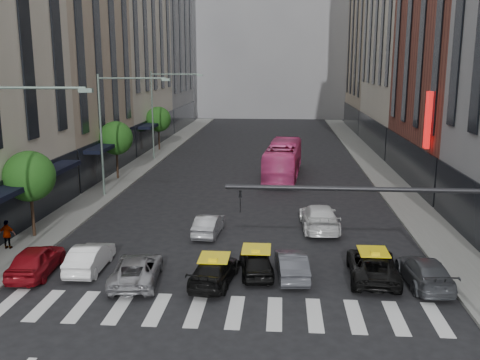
% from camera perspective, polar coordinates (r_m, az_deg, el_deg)
% --- Properties ---
extents(ground, '(160.00, 160.00, 0.00)m').
position_cam_1_polar(ground, '(21.05, -2.58, -15.63)').
color(ground, black).
rests_on(ground, ground).
extents(sidewalk_left, '(3.00, 96.00, 0.15)m').
position_cam_1_polar(sidewalk_left, '(51.34, -11.26, 1.05)').
color(sidewalk_left, slate).
rests_on(sidewalk_left, ground).
extents(sidewalk_right, '(3.00, 96.00, 0.15)m').
position_cam_1_polar(sidewalk_right, '(50.27, 14.88, 0.63)').
color(sidewalk_right, slate).
rests_on(sidewalk_right, ground).
extents(building_left_b, '(8.00, 16.00, 24.00)m').
position_cam_1_polar(building_left_b, '(50.38, -18.69, 14.09)').
color(building_left_b, tan).
rests_on(building_left_b, ground).
extents(building_left_d, '(8.00, 18.00, 30.00)m').
position_cam_1_polar(building_left_d, '(85.83, -8.88, 15.56)').
color(building_left_d, gray).
rests_on(building_left_d, ground).
extents(building_right_b, '(8.00, 18.00, 26.00)m').
position_cam_1_polar(building_right_b, '(47.86, 23.13, 15.09)').
color(building_right_b, brown).
rests_on(building_right_b, ground).
extents(building_right_d, '(8.00, 18.00, 28.00)m').
position_cam_1_polar(building_right_d, '(84.83, 14.92, 14.66)').
color(building_right_d, tan).
rests_on(building_right_d, ground).
extents(building_far, '(30.00, 10.00, 36.00)m').
position_cam_1_polar(building_far, '(103.81, 3.32, 16.74)').
color(building_far, gray).
rests_on(building_far, ground).
extents(tree_near, '(2.88, 2.88, 4.95)m').
position_cam_1_polar(tree_near, '(32.39, -21.54, 0.37)').
color(tree_near, black).
rests_on(tree_near, sidewalk_left).
extents(tree_mid, '(2.88, 2.88, 4.95)m').
position_cam_1_polar(tree_mid, '(47.07, -13.10, 4.38)').
color(tree_mid, black).
rests_on(tree_mid, sidewalk_left).
extents(tree_far, '(2.88, 2.88, 4.95)m').
position_cam_1_polar(tree_far, '(62.40, -8.70, 6.42)').
color(tree_far, black).
rests_on(tree_far, sidewalk_left).
extents(streetlamp_near, '(5.38, 0.25, 9.00)m').
position_cam_1_polar(streetlamp_near, '(25.96, -24.15, 2.45)').
color(streetlamp_near, gray).
rests_on(streetlamp_near, sidewalk_left).
extents(streetlamp_mid, '(5.38, 0.25, 9.00)m').
position_cam_1_polar(streetlamp_mid, '(40.60, -13.40, 6.36)').
color(streetlamp_mid, gray).
rests_on(streetlamp_mid, sidewalk_left).
extents(streetlamp_far, '(5.38, 0.25, 9.00)m').
position_cam_1_polar(streetlamp_far, '(55.99, -8.40, 8.09)').
color(streetlamp_far, gray).
rests_on(streetlamp_far, sidewalk_left).
extents(traffic_signal, '(10.10, 0.20, 6.00)m').
position_cam_1_polar(traffic_signal, '(19.03, 20.63, -4.94)').
color(traffic_signal, black).
rests_on(traffic_signal, ground).
extents(liberty_sign, '(0.30, 0.70, 4.00)m').
position_cam_1_polar(liberty_sign, '(39.98, 19.42, 6.05)').
color(liberty_sign, red).
rests_on(liberty_sign, ground).
extents(car_red, '(1.98, 4.33, 1.44)m').
position_cam_1_polar(car_red, '(27.47, -20.91, -7.98)').
color(car_red, maroon).
rests_on(car_red, ground).
extents(car_white_front, '(1.46, 4.00, 1.31)m').
position_cam_1_polar(car_white_front, '(27.24, -15.71, -7.93)').
color(car_white_front, white).
rests_on(car_white_front, ground).
extents(car_silver, '(2.51, 4.66, 1.24)m').
position_cam_1_polar(car_silver, '(25.30, -10.96, -9.35)').
color(car_silver, '#939398').
rests_on(car_silver, ground).
extents(taxi_left, '(2.24, 4.42, 1.23)m').
position_cam_1_polar(taxi_left, '(24.75, -2.75, -9.65)').
color(taxi_left, black).
rests_on(taxi_left, ground).
extents(taxi_center, '(1.98, 3.89, 1.27)m').
position_cam_1_polar(taxi_center, '(25.70, 1.75, -8.75)').
color(taxi_center, black).
rests_on(taxi_center, ground).
extents(car_grey_mid, '(1.69, 3.94, 1.26)m').
position_cam_1_polar(car_grey_mid, '(25.52, 5.52, -8.96)').
color(car_grey_mid, '#414249').
rests_on(car_grey_mid, ground).
extents(taxi_right, '(2.43, 4.84, 1.31)m').
position_cam_1_polar(taxi_right, '(25.99, 13.96, -8.82)').
color(taxi_right, black).
rests_on(taxi_right, ground).
extents(car_grey_curb, '(2.04, 4.52, 1.28)m').
position_cam_1_polar(car_grey_curb, '(25.94, 19.11, -9.22)').
color(car_grey_curb, '#414449').
rests_on(car_grey_curb, ground).
extents(car_row2_left, '(1.58, 3.82, 1.23)m').
position_cam_1_polar(car_row2_left, '(31.55, -3.35, -4.78)').
color(car_row2_left, '#A9AAAF').
rests_on(car_row2_left, ground).
extents(car_row2_right, '(2.38, 5.34, 1.52)m').
position_cam_1_polar(car_row2_right, '(32.83, 8.45, -3.94)').
color(car_row2_right, white).
rests_on(car_row2_right, ground).
extents(bus, '(3.52, 11.38, 3.12)m').
position_cam_1_polar(bus, '(47.53, 4.64, 2.18)').
color(bus, '#E6438C').
rests_on(bus, ground).
extents(pedestrian_far, '(0.92, 0.39, 1.57)m').
position_cam_1_polar(pedestrian_far, '(31.27, -23.57, -5.35)').
color(pedestrian_far, gray).
rests_on(pedestrian_far, sidewalk_left).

